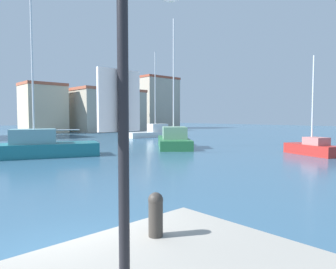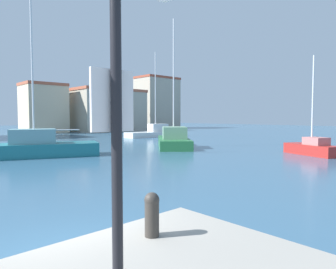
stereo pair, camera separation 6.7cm
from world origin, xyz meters
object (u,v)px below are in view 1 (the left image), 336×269
object	(u,v)px
mooring_bollard	(156,212)
sailboat_green_near_pier	(174,140)
sailboat_red_center_channel	(312,147)
sailboat_teal_far_left	(34,147)
sailboat_white_mid_harbor	(156,132)

from	to	relation	value
mooring_bollard	sailboat_green_near_pier	bearing A→B (deg)	45.30
sailboat_red_center_channel	mooring_bollard	bearing A→B (deg)	-164.38
sailboat_teal_far_left	mooring_bollard	bearing A→B (deg)	-103.95
sailboat_red_center_channel	sailboat_green_near_pier	bearing A→B (deg)	107.49
sailboat_white_mid_harbor	sailboat_green_near_pier	bearing A→B (deg)	-124.26
sailboat_teal_far_left	sailboat_green_near_pier	xyz separation A→B (m)	(11.66, -1.61, -0.02)
sailboat_green_near_pier	sailboat_white_mid_harbor	world-z (taller)	sailboat_white_mid_harbor
mooring_bollard	sailboat_teal_far_left	distance (m)	18.44
sailboat_teal_far_left	sailboat_red_center_channel	distance (m)	19.53
sailboat_teal_far_left	sailboat_green_near_pier	bearing A→B (deg)	-7.87
sailboat_teal_far_left	sailboat_red_center_channel	bearing A→B (deg)	-39.53
sailboat_green_near_pier	sailboat_white_mid_harbor	bearing A→B (deg)	55.74
sailboat_white_mid_harbor	mooring_bollard	bearing A→B (deg)	-130.64
mooring_bollard	sailboat_green_near_pier	world-z (taller)	sailboat_green_near_pier
sailboat_teal_far_left	sailboat_white_mid_harbor	world-z (taller)	sailboat_teal_far_left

